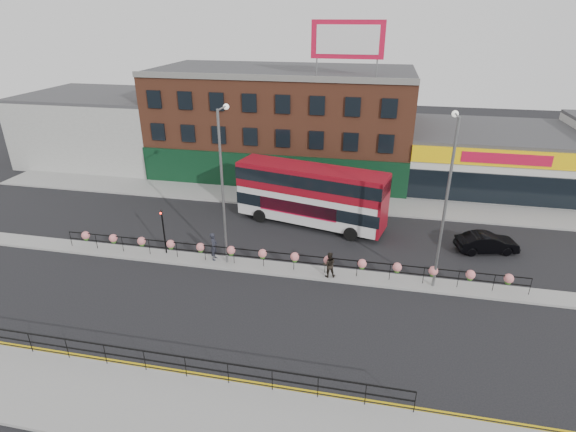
% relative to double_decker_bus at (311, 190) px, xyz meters
% --- Properties ---
extents(ground, '(120.00, 120.00, 0.00)m').
position_rel_double_decker_bus_xyz_m(ground, '(-0.93, -7.23, -2.88)').
color(ground, black).
rests_on(ground, ground).
extents(south_pavement, '(60.00, 4.00, 0.15)m').
position_rel_double_decker_bus_xyz_m(south_pavement, '(-0.93, -19.23, -2.80)').
color(south_pavement, '#959592').
rests_on(south_pavement, ground).
extents(north_pavement, '(60.00, 4.00, 0.15)m').
position_rel_double_decker_bus_xyz_m(north_pavement, '(-0.93, 4.77, -2.80)').
color(north_pavement, '#959592').
rests_on(north_pavement, ground).
extents(median, '(60.00, 1.60, 0.15)m').
position_rel_double_decker_bus_xyz_m(median, '(-0.93, -7.23, -2.80)').
color(median, '#959592').
rests_on(median, ground).
extents(yellow_line_inner, '(60.00, 0.10, 0.01)m').
position_rel_double_decker_bus_xyz_m(yellow_line_inner, '(-0.93, -16.93, -2.87)').
color(yellow_line_inner, gold).
rests_on(yellow_line_inner, ground).
extents(yellow_line_outer, '(60.00, 0.10, 0.01)m').
position_rel_double_decker_bus_xyz_m(yellow_line_outer, '(-0.93, -17.11, -2.87)').
color(yellow_line_outer, gold).
rests_on(yellow_line_outer, ground).
extents(brick_building, '(25.00, 12.21, 10.30)m').
position_rel_double_decker_bus_xyz_m(brick_building, '(-4.93, 12.73, 2.25)').
color(brick_building, brown).
rests_on(brick_building, ground).
extents(supermarket, '(15.00, 12.25, 5.30)m').
position_rel_double_decker_bus_xyz_m(supermarket, '(15.07, 12.67, -0.23)').
color(supermarket, silver).
rests_on(supermarket, ground).
extents(warehouse_west, '(15.50, 12.00, 7.30)m').
position_rel_double_decker_bus_xyz_m(warehouse_west, '(-25.18, 12.77, 0.77)').
color(warehouse_west, '#A3A49F').
rests_on(warehouse_west, ground).
extents(billboard, '(6.00, 0.29, 4.40)m').
position_rel_double_decker_bus_xyz_m(billboard, '(1.57, 7.76, 10.30)').
color(billboard, '#BA0E2F').
rests_on(billboard, brick_building).
extents(median_railing, '(30.04, 0.56, 1.23)m').
position_rel_double_decker_bus_xyz_m(median_railing, '(-0.93, -7.23, -1.83)').
color(median_railing, black).
rests_on(median_railing, median).
extents(south_railing, '(20.04, 0.05, 1.12)m').
position_rel_double_decker_bus_xyz_m(south_railing, '(-2.93, -17.33, -1.92)').
color(south_railing, black).
rests_on(south_railing, south_pavement).
extents(double_decker_bus, '(11.90, 5.34, 4.69)m').
position_rel_double_decker_bus_xyz_m(double_decker_bus, '(0.00, 0.00, 0.00)').
color(double_decker_bus, silver).
rests_on(double_decker_bus, ground).
extents(car, '(3.29, 4.80, 1.37)m').
position_rel_double_decker_bus_xyz_m(car, '(12.66, -1.93, -2.19)').
color(car, black).
rests_on(car, ground).
extents(pedestrian_a, '(0.78, 0.58, 1.92)m').
position_rel_double_decker_bus_xyz_m(pedestrian_a, '(-5.38, -6.97, -1.77)').
color(pedestrian_a, '#21222B').
rests_on(pedestrian_a, median).
extents(pedestrian_b, '(1.10, 1.00, 1.68)m').
position_rel_double_decker_bus_xyz_m(pedestrian_b, '(2.36, -7.58, -1.89)').
color(pedestrian_b, black).
rests_on(pedestrian_b, median).
extents(lamp_column_west, '(0.36, 1.77, 10.07)m').
position_rel_double_decker_bus_xyz_m(lamp_column_west, '(-4.44, -6.89, 3.24)').
color(lamp_column_west, slate).
rests_on(lamp_column_west, median).
extents(lamp_column_east, '(0.37, 1.79, 10.22)m').
position_rel_double_decker_bus_xyz_m(lamp_column_east, '(8.68, -7.09, 3.33)').
color(lamp_column_east, slate).
rests_on(lamp_column_east, median).
extents(traffic_light_median, '(0.15, 0.28, 3.65)m').
position_rel_double_decker_bus_xyz_m(traffic_light_median, '(-8.93, -6.83, -0.41)').
color(traffic_light_median, black).
rests_on(traffic_light_median, median).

